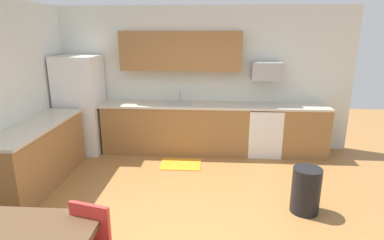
# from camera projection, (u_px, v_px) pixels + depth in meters

# --- Properties ---
(ground_plane) EXTENTS (12.00, 12.00, 0.00)m
(ground_plane) POSITION_uv_depth(u_px,v_px,m) (187.00, 219.00, 3.97)
(ground_plane) COLOR #9E6B38
(wall_back) EXTENTS (5.80, 0.10, 2.70)m
(wall_back) POSITION_uv_depth(u_px,v_px,m) (198.00, 79.00, 6.14)
(wall_back) COLOR silver
(wall_back) RESTS_ON ground
(cabinet_run_back) EXTENTS (2.71, 0.60, 0.90)m
(cabinet_run_back) POSITION_uv_depth(u_px,v_px,m) (176.00, 129.00, 6.08)
(cabinet_run_back) COLOR olive
(cabinet_run_back) RESTS_ON ground
(cabinet_run_back_right) EXTENTS (0.84, 0.60, 0.90)m
(cabinet_run_back_right) POSITION_uv_depth(u_px,v_px,m) (303.00, 131.00, 5.93)
(cabinet_run_back_right) COLOR olive
(cabinet_run_back_right) RESTS_ON ground
(cabinet_run_left) EXTENTS (0.60, 2.00, 0.90)m
(cabinet_run_left) POSITION_uv_depth(u_px,v_px,m) (38.00, 156.00, 4.76)
(cabinet_run_left) COLOR olive
(cabinet_run_left) RESTS_ON ground
(countertop_back) EXTENTS (4.80, 0.64, 0.04)m
(countertop_back) POSITION_uv_depth(u_px,v_px,m) (197.00, 105.00, 5.93)
(countertop_back) COLOR beige
(countertop_back) RESTS_ON cabinet_run_back
(countertop_left) EXTENTS (0.64, 2.00, 0.04)m
(countertop_left) POSITION_uv_depth(u_px,v_px,m) (33.00, 126.00, 4.63)
(countertop_left) COLOR beige
(countertop_left) RESTS_ON cabinet_run_left
(upper_cabinets_back) EXTENTS (2.20, 0.34, 0.70)m
(upper_cabinets_back) POSITION_uv_depth(u_px,v_px,m) (181.00, 51.00, 5.80)
(upper_cabinets_back) COLOR olive
(refrigerator) EXTENTS (0.76, 0.70, 1.82)m
(refrigerator) POSITION_uv_depth(u_px,v_px,m) (81.00, 105.00, 5.99)
(refrigerator) COLOR white
(refrigerator) RESTS_ON ground
(oven_range) EXTENTS (0.60, 0.60, 0.91)m
(oven_range) POSITION_uv_depth(u_px,v_px,m) (263.00, 130.00, 5.97)
(oven_range) COLOR white
(oven_range) RESTS_ON ground
(microwave) EXTENTS (0.54, 0.36, 0.32)m
(microwave) POSITION_uv_depth(u_px,v_px,m) (266.00, 71.00, 5.77)
(microwave) COLOR #9EA0A5
(sink_basin) EXTENTS (0.48, 0.40, 0.14)m
(sink_basin) POSITION_uv_depth(u_px,v_px,m) (179.00, 107.00, 5.96)
(sink_basin) COLOR #A5A8AD
(sink_basin) RESTS_ON countertop_back
(sink_faucet) EXTENTS (0.02, 0.02, 0.24)m
(sink_faucet) POSITION_uv_depth(u_px,v_px,m) (180.00, 96.00, 6.09)
(sink_faucet) COLOR #B2B5BA
(sink_faucet) RESTS_ON countertop_back
(trash_bin) EXTENTS (0.36, 0.36, 0.60)m
(trash_bin) POSITION_uv_depth(u_px,v_px,m) (306.00, 190.00, 4.06)
(trash_bin) COLOR black
(trash_bin) RESTS_ON ground
(floor_mat) EXTENTS (0.70, 0.50, 0.01)m
(floor_mat) POSITION_uv_depth(u_px,v_px,m) (181.00, 164.00, 5.57)
(floor_mat) COLOR orange
(floor_mat) RESTS_ON ground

